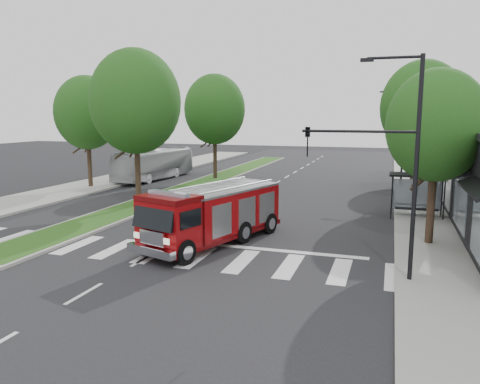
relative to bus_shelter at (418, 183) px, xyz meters
The scene contains 15 objects.
ground 14.00m from the bus_shelter, 143.97° to the right, with size 140.00×140.00×0.00m, color black.
sidewalk_right 3.00m from the bus_shelter, 54.94° to the left, with size 5.00×80.00×0.15m, color gray.
sidewalk_left 25.84m from the bus_shelter, behind, with size 5.00×80.00×0.15m, color gray.
median 19.92m from the bus_shelter, 150.20° to the left, with size 3.00×50.00×0.15m.
bus_shelter is the anchor object (origin of this frame).
tree_right_near 7.06m from the bus_shelter, 87.21° to the right, with size 4.40×4.40×8.05m.
tree_right_mid 7.36m from the bus_shelter, 87.07° to the left, with size 5.60×5.60×9.72m.
tree_right_far 16.30m from the bus_shelter, 88.92° to the left, with size 5.00×5.00×8.73m.
tree_median_near 17.98m from the bus_shelter, behind, with size 5.80×5.80×10.16m.
tree_median_far 21.36m from the bus_shelter, 145.43° to the left, with size 5.60×5.60×9.72m.
tree_left_mid 25.82m from the bus_shelter, behind, with size 5.20×5.20×9.16m.
streetlight_right_near 12.05m from the bus_shelter, 97.76° to the right, with size 4.08×0.22×8.00m.
streetlight_right_far 12.13m from the bus_shelter, 94.11° to the left, with size 2.11×0.20×8.00m.
fire_engine 12.89m from the bus_shelter, 136.38° to the right, with size 4.86×8.59×2.86m.
city_bus 24.89m from the bus_shelter, 155.63° to the left, with size 2.45×10.48×2.92m, color #B3B3B7.
Camera 1 is at (9.67, -20.67, 5.97)m, focal length 35.00 mm.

